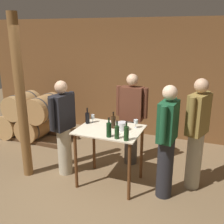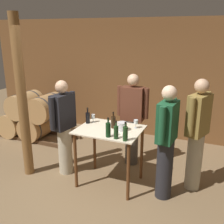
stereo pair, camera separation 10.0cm
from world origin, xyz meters
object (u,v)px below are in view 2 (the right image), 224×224
(wine_glass_near_left, at_px, (93,117))
(wine_glass_near_center, at_px, (136,122))
(wine_bottle_far_left, at_px, (88,117))
(person_host, at_px, (64,126))
(wine_bottle_far_right, at_px, (125,133))
(wine_bottle_right, at_px, (116,132))
(person_visitor_with_scarf, at_px, (166,141))
(wine_bottle_left, at_px, (113,122))
(person_visitor_near_door, at_px, (132,118))
(wine_bottle_center, at_px, (108,129))
(ice_bucket, at_px, (122,126))
(person_visitor_bearded, at_px, (197,133))
(wooden_post, at_px, (22,99))

(wine_glass_near_left, xyz_separation_m, wine_glass_near_center, (0.75, 0.01, 0.01))
(wine_bottle_far_left, relative_size, person_host, 0.16)
(wine_bottle_far_right, bearing_deg, wine_glass_near_center, 92.07)
(wine_bottle_right, height_order, person_visitor_with_scarf, person_visitor_with_scarf)
(wine_bottle_left, bearing_deg, person_visitor_near_door, 83.91)
(wine_glass_near_center, bearing_deg, person_host, -170.70)
(wine_bottle_center, bearing_deg, ice_bucket, 74.11)
(wine_bottle_far_left, height_order, wine_glass_near_center, wine_bottle_far_left)
(wine_bottle_far_right, height_order, wine_glass_near_center, wine_bottle_far_right)
(wine_glass_near_left, distance_m, person_visitor_with_scarf, 1.31)
(person_visitor_bearded, bearing_deg, ice_bucket, -161.82)
(wine_glass_near_center, bearing_deg, wine_bottle_right, -104.01)
(wine_bottle_right, distance_m, wine_bottle_far_right, 0.15)
(wine_bottle_left, bearing_deg, wine_bottle_right, -61.87)
(wine_bottle_left, relative_size, ice_bucket, 1.82)
(wooden_post, relative_size, wine_bottle_right, 10.13)
(wine_glass_near_center, bearing_deg, wine_glass_near_left, -178.93)
(wine_bottle_center, distance_m, person_visitor_near_door, 1.09)
(wine_bottle_far_right, height_order, person_host, person_host)
(wine_glass_near_left, bearing_deg, person_host, -158.40)
(wine_bottle_center, bearing_deg, person_visitor_near_door, 89.86)
(wine_bottle_right, relative_size, wine_bottle_far_right, 0.96)
(wine_bottle_far_left, distance_m, person_host, 0.46)
(wine_bottle_center, xyz_separation_m, person_visitor_near_door, (0.00, 1.08, -0.16))
(wine_glass_near_left, xyz_separation_m, person_host, (-0.47, -0.18, -0.17))
(ice_bucket, bearing_deg, person_visitor_bearded, 18.18)
(wine_bottle_far_left, xyz_separation_m, ice_bucket, (0.64, -0.08, -0.04))
(ice_bucket, xyz_separation_m, person_visitor_near_door, (-0.09, 0.75, -0.11))
(wine_bottle_far_left, bearing_deg, person_visitor_near_door, 50.86)
(wine_bottle_far_right, distance_m, ice_bucket, 0.41)
(wooden_post, bearing_deg, ice_bucket, 10.82)
(wine_bottle_far_left, relative_size, ice_bucket, 1.86)
(wooden_post, relative_size, wine_bottle_center, 9.15)
(wine_bottle_center, distance_m, ice_bucket, 0.34)
(person_host, bearing_deg, ice_bucket, 1.71)
(wooden_post, bearing_deg, wine_bottle_left, 13.39)
(wine_bottle_center, xyz_separation_m, wine_glass_near_left, (-0.49, 0.48, -0.02))
(ice_bucket, relative_size, person_host, 0.09)
(wine_glass_near_left, bearing_deg, person_visitor_near_door, 50.58)
(wine_bottle_left, xyz_separation_m, person_visitor_near_door, (0.08, 0.71, -0.15))
(wooden_post, height_order, person_visitor_bearded, wooden_post)
(wine_bottle_right, bearing_deg, wine_bottle_center, 172.79)
(wooden_post, relative_size, person_visitor_near_door, 1.58)
(ice_bucket, bearing_deg, person_host, -178.29)
(person_visitor_with_scarf, relative_size, person_visitor_near_door, 1.01)
(wine_bottle_far_right, xyz_separation_m, person_host, (-1.23, 0.33, -0.18))
(wine_bottle_center, relative_size, person_visitor_near_door, 0.17)
(wine_glass_near_left, bearing_deg, person_visitor_with_scarf, -9.61)
(wine_bottle_left, height_order, wine_bottle_center, wine_bottle_center)
(wine_glass_near_left, distance_m, wine_glass_near_center, 0.75)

